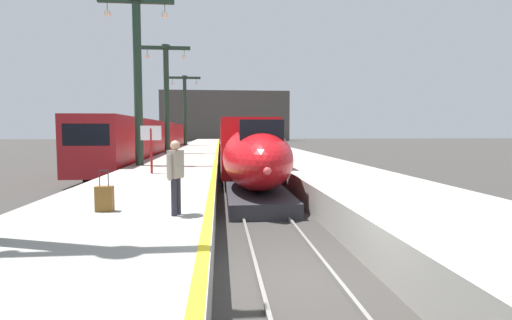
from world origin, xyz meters
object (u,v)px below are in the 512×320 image
(station_column_mid, at_px, (138,64))
(station_column_far, at_px, (166,88))
(rolling_suitcase, at_px, (104,199))
(station_column_distant, at_px, (185,103))
(regional_train_adjacent, at_px, (151,139))
(departure_info_board, at_px, (151,140))
(highspeed_train_main, at_px, (232,138))
(passenger_near_edge, at_px, (176,172))

(station_column_mid, relative_size, station_column_far, 1.01)
(station_column_far, bearing_deg, rolling_suitcase, -85.97)
(station_column_distant, height_order, rolling_suitcase, station_column_distant)
(regional_train_adjacent, height_order, departure_info_board, regional_train_adjacent)
(highspeed_train_main, height_order, station_column_far, station_column_far)
(regional_train_adjacent, bearing_deg, highspeed_train_main, 54.44)
(regional_train_adjacent, relative_size, station_column_mid, 4.04)
(station_column_distant, relative_size, passenger_near_edge, 5.19)
(passenger_near_edge, distance_m, departure_info_board, 9.01)
(regional_train_adjacent, xyz_separation_m, rolling_suitcase, (3.87, -28.69, -0.77))
(regional_train_adjacent, relative_size, departure_info_board, 17.26)
(highspeed_train_main, relative_size, station_column_far, 8.51)
(highspeed_train_main, relative_size, station_column_distant, 8.67)
(station_column_mid, xyz_separation_m, passenger_near_edge, (3.41, -12.95, -4.47))
(highspeed_train_main, xyz_separation_m, passenger_near_edge, (-2.49, -40.59, 0.07))
(passenger_near_edge, xyz_separation_m, departure_info_board, (-2.04, 8.76, 0.52))
(station_column_far, xyz_separation_m, station_column_distant, (0.00, 17.01, -0.09))
(station_column_distant, xyz_separation_m, rolling_suitcase, (1.67, -40.76, -5.00))
(rolling_suitcase, distance_m, departure_info_board, 8.28)
(passenger_near_edge, bearing_deg, rolling_suitcase, 161.71)
(highspeed_train_main, bearing_deg, station_column_mid, -102.05)
(station_column_far, bearing_deg, passenger_near_edge, -82.03)
(station_column_far, distance_m, passenger_near_edge, 24.95)
(highspeed_train_main, bearing_deg, departure_info_board, -98.11)
(regional_train_adjacent, height_order, station_column_far, station_column_far)
(highspeed_train_main, relative_size, regional_train_adjacent, 2.08)
(highspeed_train_main, bearing_deg, regional_train_adjacent, -125.56)
(highspeed_train_main, relative_size, station_column_mid, 8.39)
(station_column_far, distance_m, station_column_distant, 17.01)
(station_column_mid, height_order, station_column_far, station_column_mid)
(passenger_near_edge, height_order, rolling_suitcase, passenger_near_edge)
(highspeed_train_main, distance_m, departure_info_board, 32.16)
(station_column_far, distance_m, departure_info_board, 16.10)
(highspeed_train_main, xyz_separation_m, departure_info_board, (-4.54, -31.83, 0.59))
(highspeed_train_main, relative_size, rolling_suitcase, 77.43)
(highspeed_train_main, distance_m, rolling_suitcase, 40.25)
(rolling_suitcase, xyz_separation_m, departure_info_board, (-0.31, 8.19, 1.20))
(regional_train_adjacent, xyz_separation_m, passenger_near_edge, (5.61, -29.26, -0.09))
(station_column_distant, bearing_deg, passenger_near_edge, -85.29)
(highspeed_train_main, distance_m, regional_train_adjacent, 13.93)
(departure_info_board, bearing_deg, highspeed_train_main, 81.89)
(station_column_distant, bearing_deg, rolling_suitcase, -87.65)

